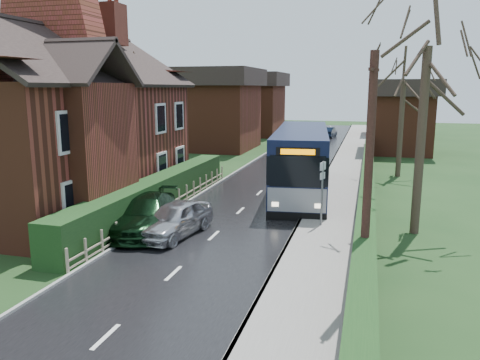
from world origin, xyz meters
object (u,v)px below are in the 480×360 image
(car_green, at_px, (146,214))
(bus_stop_sign, at_px, (322,184))
(telegraph_pole, at_px, (368,179))
(car_silver, at_px, (175,219))
(bus, at_px, (301,161))
(brick_house, at_px, (61,118))

(car_green, height_order, bus_stop_sign, bus_stop_sign)
(car_green, height_order, telegraph_pole, telegraph_pole)
(car_silver, distance_m, telegraph_pole, 8.68)
(bus, distance_m, car_silver, 9.90)
(brick_house, height_order, bus, brick_house)
(car_green, bearing_deg, brick_house, 141.72)
(car_green, relative_size, telegraph_pole, 0.75)
(brick_house, relative_size, telegraph_pole, 2.16)
(bus_stop_sign, bearing_deg, car_silver, -133.82)
(brick_house, xyz_separation_m, bus_stop_sign, (12.73, -0.51, -2.50))
(brick_house, height_order, car_green, brick_house)
(brick_house, height_order, car_silver, brick_house)
(brick_house, xyz_separation_m, car_silver, (7.23, -3.14, -3.68))
(car_green, bearing_deg, car_silver, -22.60)
(brick_house, distance_m, bus_stop_sign, 12.99)
(car_silver, distance_m, bus_stop_sign, 6.21)
(bus, bearing_deg, brick_house, -157.67)
(car_green, relative_size, bus_stop_sign, 1.77)
(brick_house, relative_size, car_silver, 3.59)
(bus_stop_sign, bearing_deg, bus, 126.10)
(brick_house, distance_m, telegraph_pole, 16.15)
(bus, height_order, bus_stop_sign, bus)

